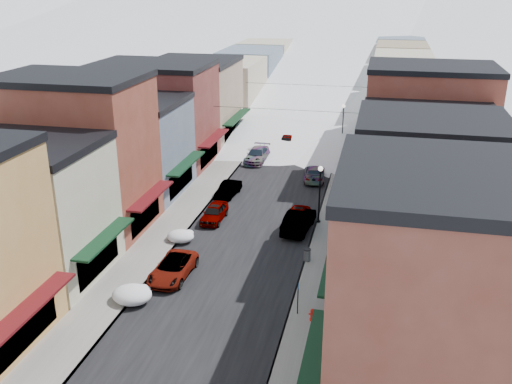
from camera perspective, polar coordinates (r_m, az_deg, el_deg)
The scene contains 36 objects.
road at distance 81.58m, azimuth 5.47°, elevation 6.92°, with size 10.00×160.00×0.01m, color black.
sidewalk_left at distance 82.60m, azimuth 0.89°, elevation 7.24°, with size 3.20×160.00×0.15m, color gray.
sidewalk_right at distance 81.06m, azimuth 10.13°, elevation 6.65°, with size 3.20×160.00×0.15m, color gray.
curb_left at distance 82.31m, azimuth 1.96°, elevation 7.18°, with size 0.10×160.00×0.15m, color slate.
curb_right at distance 81.13m, azimuth 9.03°, elevation 6.73°, with size 0.10×160.00×0.15m, color slate.
bldg_l_cream at distance 41.29m, azimuth -22.02°, elevation -1.62°, with size 11.30×8.20×9.50m.
bldg_l_brick_near at distance 47.42m, azimuth -17.50°, elevation 3.68°, with size 12.30×8.20×12.50m.
bldg_l_grayblue at distance 54.89m, azimuth -12.55°, elevation 4.51°, with size 11.30×9.20×9.00m.
bldg_l_brick_far at distance 63.00m, azimuth -10.07°, elevation 7.71°, with size 13.30×9.20×11.00m.
bldg_l_tan at distance 71.90m, azimuth -6.28°, elevation 9.10°, with size 11.30×11.20×10.00m.
bldg_r_brick_near at distance 25.68m, azimuth 20.25°, elevation -11.52°, with size 12.30×9.20×12.50m.
bldg_r_green at distance 34.17m, azimuth 17.40°, elevation -5.66°, with size 11.30×9.20×9.50m.
bldg_r_blue at distance 42.26m, azimuth 16.67°, elevation 0.29°, with size 11.30×9.20×10.50m.
bldg_r_cream at distance 51.06m, azimuth 16.60°, elevation 2.91°, with size 12.30×9.20×9.00m.
bldg_r_brick_far at distance 59.43m, azimuth 16.75°, elevation 6.61°, with size 13.30×9.20×11.50m.
bldg_r_tan at distance 69.32m, azimuth 15.37°, elevation 7.83°, with size 11.30×11.20×9.50m.
distant_blocks at distance 103.26m, azimuth 7.23°, elevation 12.04°, with size 34.00×55.00×8.00m.
overhead_cables at distance 68.14m, azimuth 4.27°, elevation 9.54°, with size 16.40×15.04×0.04m.
car_white_suv at distance 39.79m, azimuth -8.32°, elevation -7.55°, with size 2.29×4.96×1.38m, color silver.
car_silver_sedan at distance 48.32m, azimuth -4.20°, elevation -2.07°, with size 1.66×4.13×1.41m, color gray.
car_dark_hatch at distance 53.57m, azimuth -2.80°, elevation 0.26°, with size 1.40×4.02×1.32m, color black.
car_silver_wagon at distance 63.64m, azimuth 0.11°, elevation 3.73°, with size 2.13×5.24×1.52m, color gray.
car_green_sedan at distance 46.43m, azimuth 4.29°, elevation -2.86°, with size 1.80×5.16×1.70m, color black.
car_gray_suv at distance 47.89m, azimuth 4.24°, elevation -2.23°, with size 1.76×4.37×1.49m, color #969A9F.
car_black_sedan at distance 58.11m, azimuth 5.86°, elevation 1.91°, with size 2.05×5.05×1.46m, color black.
car_lane_silver at distance 69.31m, azimuth 3.07°, elevation 5.09°, with size 1.66×4.13×1.41m, color #93949A.
car_lane_white at distance 93.37m, azimuth 7.06°, elevation 9.10°, with size 2.51×5.45×1.51m, color silver.
fire_hydrant at distance 34.91m, azimuth 5.67°, elevation -12.14°, with size 0.46×0.35×0.78m.
parking_sign at distance 34.94m, azimuth 4.22°, elevation -10.21°, with size 0.11×0.30×2.25m.
trash_can at distance 41.50m, azimuth 5.13°, elevation -6.25°, with size 0.54×0.54×0.92m.
streetlamp_near at distance 46.92m, azimuth 6.40°, elevation 0.47°, with size 0.41×0.41×4.90m.
streetlamp_far at distance 70.52m, azimuth 8.70°, elevation 7.23°, with size 0.40×0.40×4.81m.
planter_near at distance 31.38m, azimuth 5.90°, elevation -16.50°, with size 0.59×0.51×0.66m, color #35662E.
snow_pile_near at distance 37.56m, azimuth -12.20°, elevation -9.97°, with size 2.56×2.78×1.08m.
snow_pile_mid at distance 44.98m, azimuth -7.49°, elevation -4.38°, with size 2.13×2.51×0.90m.
snow_pile_far at distance 66.55m, azimuth -0.02°, elevation 4.20°, with size 2.09×2.49×0.88m.
Camera 1 is at (9.59, -18.65, 19.43)m, focal length 40.00 mm.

